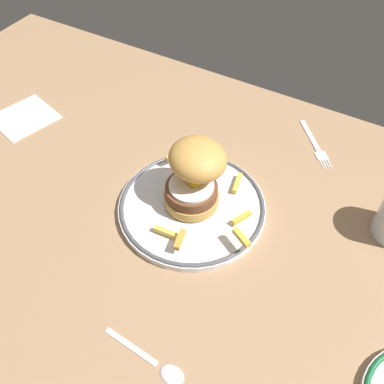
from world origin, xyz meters
The scene contains 7 objects.
ground_plane centered at (0.00, 0.00, -2.00)cm, with size 145.98×85.73×4.00cm, color #9B7653.
dinner_plate centered at (3.33, 3.31, 0.84)cm, with size 26.00×26.00×1.60cm.
burger centered at (3.01, 4.94, 7.54)cm, with size 12.57×12.95×11.89cm.
fries_pile centered at (5.10, 4.69, 2.73)cm, with size 22.24×21.43×2.93cm.
fork centered at (16.76, 30.28, 0.18)cm, with size 10.40×11.85×0.36cm.
spoon centered at (13.71, -22.73, 0.36)cm, with size 13.38×2.82×0.90cm.
napkin centered at (-40.75, 7.25, 0.20)cm, with size 11.27×11.86×0.40cm, color white.
Camera 1 is at (27.09, -38.12, 59.49)cm, focal length 40.14 mm.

